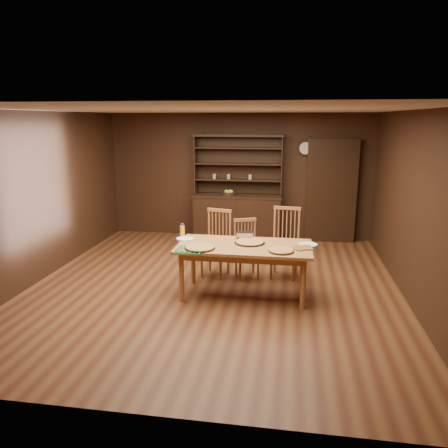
% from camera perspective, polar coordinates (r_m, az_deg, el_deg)
% --- Properties ---
extents(floor, '(6.00, 6.00, 0.00)m').
position_cam_1_polar(floor, '(6.69, -1.28, -8.17)').
color(floor, brown).
rests_on(floor, ground).
extents(room_shell, '(6.00, 6.00, 6.00)m').
position_cam_1_polar(room_shell, '(6.28, -1.36, 5.34)').
color(room_shell, silver).
rests_on(room_shell, floor).
extents(china_hutch, '(1.84, 0.52, 2.17)m').
position_cam_1_polar(china_hutch, '(9.13, 1.77, 1.68)').
color(china_hutch, black).
rests_on(china_hutch, floor).
extents(doorway, '(1.00, 0.18, 2.10)m').
position_cam_1_polar(doorway, '(9.16, 13.82, 4.22)').
color(doorway, black).
rests_on(doorway, floor).
extents(wall_clock, '(0.30, 0.05, 0.30)m').
position_cam_1_polar(wall_clock, '(9.09, 10.59, 9.71)').
color(wall_clock, black).
rests_on(wall_clock, room_shell).
extents(dining_table, '(1.88, 0.94, 0.75)m').
position_cam_1_polar(dining_table, '(6.16, 2.66, -3.50)').
color(dining_table, '#A57339').
rests_on(dining_table, floor).
extents(chair_left, '(0.53, 0.51, 1.07)m').
position_cam_1_polar(chair_left, '(7.05, -0.92, -2.14)').
color(chair_left, '#A76539').
rests_on(chair_left, floor).
extents(chair_center, '(0.49, 0.48, 0.94)m').
position_cam_1_polar(chair_center, '(6.97, 2.90, -2.97)').
color(chair_center, '#A76539').
rests_on(chair_center, floor).
extents(chair_right, '(0.51, 0.49, 1.12)m').
position_cam_1_polar(chair_right, '(7.04, 8.01, -2.06)').
color(chair_right, '#A76539').
rests_on(chair_right, floor).
extents(pizza_left, '(0.42, 0.42, 0.04)m').
position_cam_1_polar(pizza_left, '(5.97, -3.16, -3.09)').
color(pizza_left, black).
rests_on(pizza_left, dining_table).
extents(pizza_right, '(0.34, 0.34, 0.04)m').
position_cam_1_polar(pizza_right, '(5.87, 7.50, -3.46)').
color(pizza_right, black).
rests_on(pizza_right, dining_table).
extents(pizza_center, '(0.43, 0.43, 0.04)m').
position_cam_1_polar(pizza_center, '(6.23, 3.38, -2.36)').
color(pizza_center, black).
rests_on(pizza_center, dining_table).
extents(cooling_rack, '(0.45, 0.45, 0.02)m').
position_cam_1_polar(cooling_rack, '(5.91, -4.59, -3.36)').
color(cooling_rack, '#0C9F4C').
rests_on(cooling_rack, dining_table).
extents(plate_left, '(0.27, 0.27, 0.02)m').
position_cam_1_polar(plate_left, '(6.46, -5.09, -1.91)').
color(plate_left, white).
rests_on(plate_left, dining_table).
extents(plate_right, '(0.28, 0.28, 0.02)m').
position_cam_1_polar(plate_right, '(6.25, 10.88, -2.63)').
color(plate_right, white).
rests_on(plate_right, dining_table).
extents(foil_dish, '(0.26, 0.20, 0.10)m').
position_cam_1_polar(foil_dish, '(6.47, 2.73, -1.46)').
color(foil_dish, silver).
rests_on(foil_dish, dining_table).
extents(juice_bottle, '(0.07, 0.07, 0.20)m').
position_cam_1_polar(juice_bottle, '(6.57, -5.47, -0.88)').
color(juice_bottle, '#FF9D0D').
rests_on(juice_bottle, dining_table).
extents(pot_holder_a, '(0.27, 0.27, 0.02)m').
position_cam_1_polar(pot_holder_a, '(6.08, 10.36, -3.06)').
color(pot_holder_a, red).
rests_on(pot_holder_a, dining_table).
extents(pot_holder_b, '(0.27, 0.27, 0.01)m').
position_cam_1_polar(pot_holder_b, '(6.05, 9.73, -3.13)').
color(pot_holder_b, red).
rests_on(pot_holder_b, dining_table).
extents(fruit_bowl, '(0.28, 0.28, 0.12)m').
position_cam_1_polar(fruit_bowl, '(9.02, 0.63, 4.04)').
color(fruit_bowl, black).
rests_on(fruit_bowl, china_hutch).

